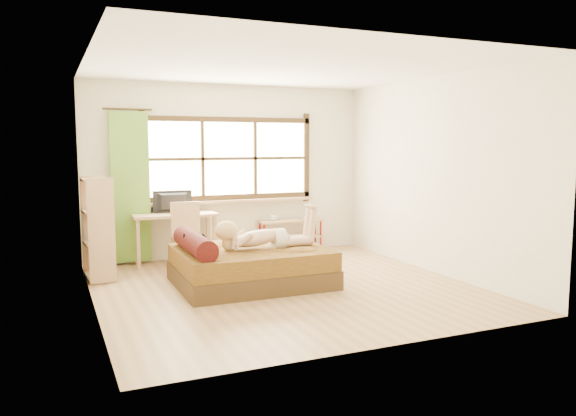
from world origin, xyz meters
name	(u,v)px	position (x,y,z in m)	size (l,w,h in m)	color
floor	(285,287)	(0.00, 0.00, 0.00)	(4.50, 4.50, 0.00)	#9E754C
ceiling	(284,67)	(0.00, 0.00, 2.70)	(4.50, 4.50, 0.00)	white
wall_back	(229,171)	(0.00, 2.25, 1.35)	(4.50, 4.50, 0.00)	silver
wall_front	(387,195)	(0.00, -2.25, 1.35)	(4.50, 4.50, 0.00)	silver
wall_left	(90,185)	(-2.25, 0.00, 1.35)	(4.50, 4.50, 0.00)	silver
wall_right	(434,175)	(2.25, 0.00, 1.35)	(4.50, 4.50, 0.00)	silver
window	(230,161)	(0.00, 2.22, 1.51)	(2.80, 0.16, 1.46)	#FFEDBF
curtain	(130,187)	(-1.55, 2.13, 1.15)	(0.55, 0.10, 2.20)	#427E22
bed	(248,265)	(-0.37, 0.33, 0.25)	(1.88, 1.51, 0.71)	black
woman	(263,226)	(-0.17, 0.28, 0.75)	(1.31, 0.37, 0.56)	tan
kitten	(193,242)	(-1.04, 0.43, 0.58)	(0.28, 0.11, 0.22)	black
desk	(174,220)	(-0.95, 1.95, 0.66)	(1.23, 0.60, 0.76)	tan
monitor	(173,202)	(-0.95, 2.00, 0.92)	(0.58, 0.08, 0.33)	black
chair	(187,232)	(-0.85, 1.59, 0.53)	(0.44, 0.44, 0.95)	tan
pipe_shelf	(291,228)	(1.00, 2.07, 0.40)	(1.09, 0.30, 0.61)	tan
cup	(274,218)	(0.69, 2.07, 0.59)	(0.12, 0.12, 0.10)	gray
book	(302,218)	(1.19, 2.07, 0.55)	(0.18, 0.25, 0.02)	gray
bookshelf	(98,228)	(-2.08, 1.36, 0.68)	(0.37, 0.61, 1.35)	tan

